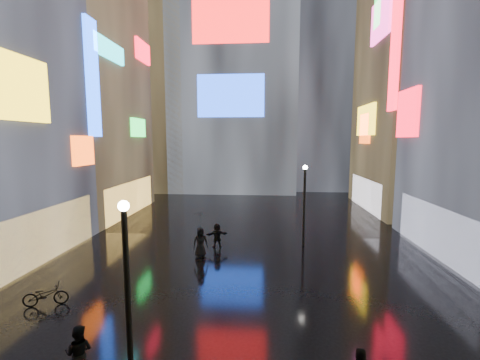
# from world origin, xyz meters

# --- Properties ---
(ground) EXTENTS (140.00, 140.00, 0.00)m
(ground) POSITION_xyz_m (0.00, 20.00, 0.00)
(ground) COLOR black
(ground) RESTS_ON ground
(building_left_far) EXTENTS (10.28, 12.00, 22.00)m
(building_left_far) POSITION_xyz_m (-15.98, 26.00, 10.98)
(building_left_far) COLOR black
(building_left_far) RESTS_ON ground
(building_right_far) EXTENTS (10.28, 12.00, 28.00)m
(building_right_far) POSITION_xyz_m (15.98, 30.00, 13.98)
(building_right_far) COLOR black
(building_right_far) RESTS_ON ground
(tower_main) EXTENTS (16.00, 14.20, 42.00)m
(tower_main) POSITION_xyz_m (-3.00, 43.97, 21.01)
(tower_main) COLOR black
(tower_main) RESTS_ON ground
(tower_flank_right) EXTENTS (12.00, 12.00, 34.00)m
(tower_flank_right) POSITION_xyz_m (9.00, 46.00, 17.00)
(tower_flank_right) COLOR black
(tower_flank_right) RESTS_ON ground
(tower_flank_left) EXTENTS (10.00, 10.00, 26.00)m
(tower_flank_left) POSITION_xyz_m (-14.00, 42.00, 13.00)
(tower_flank_left) COLOR black
(tower_flank_left) RESTS_ON ground
(lamp_near) EXTENTS (0.30, 0.30, 5.20)m
(lamp_near) POSITION_xyz_m (-2.58, 5.92, 2.94)
(lamp_near) COLOR black
(lamp_near) RESTS_ON ground
(lamp_far) EXTENTS (0.30, 0.30, 5.20)m
(lamp_far) POSITION_xyz_m (3.63, 18.28, 2.94)
(lamp_far) COLOR black
(lamp_far) RESTS_ON ground
(pedestrian_1) EXTENTS (0.85, 0.70, 1.61)m
(pedestrian_1) POSITION_xyz_m (-4.11, 5.98, 0.80)
(pedestrian_1) COLOR black
(pedestrian_1) RESTS_ON ground
(pedestrian_4) EXTENTS (0.98, 0.79, 1.74)m
(pedestrian_4) POSITION_xyz_m (-2.58, 15.72, 0.87)
(pedestrian_4) COLOR black
(pedestrian_4) RESTS_ON ground
(pedestrian_5) EXTENTS (1.51, 0.89, 1.55)m
(pedestrian_5) POSITION_xyz_m (-1.86, 17.40, 0.77)
(pedestrian_5) COLOR black
(pedestrian_5) RESTS_ON ground
(umbrella_2) EXTENTS (1.06, 1.08, 0.95)m
(umbrella_2) POSITION_xyz_m (-2.58, 15.72, 2.21)
(umbrella_2) COLOR black
(umbrella_2) RESTS_ON pedestrian_4
(bicycle) EXTENTS (1.83, 1.11, 0.91)m
(bicycle) POSITION_xyz_m (-7.82, 9.79, 0.45)
(bicycle) COLOR black
(bicycle) RESTS_ON ground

